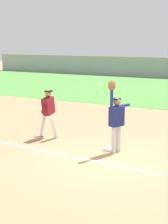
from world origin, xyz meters
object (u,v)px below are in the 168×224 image
first_base (111,149)px  parked_car_white (118,66)px  fielder (116,117)px  runner (48,110)px  baseball (100,84)px

first_base → parked_car_white: bearing=110.9°
fielder → runner: (-2.77, 0.50, -0.12)m
first_base → fielder: 1.11m
runner → parked_car_white: (-7.44, 25.81, -0.32)m
first_base → parked_car_white: parked_car_white is taller
fielder → parked_car_white: size_ratio=0.51×
first_base → baseball: baseball is taller
first_base → baseball: (-0.35, -0.09, 2.07)m
baseball → parked_car_white: (-9.64, 26.25, -1.43)m
fielder → parked_car_white: 28.22m
fielder → runner: bearing=14.2°
first_base → parked_car_white: (-9.99, 26.16, 0.63)m
parked_car_white → first_base: bearing=-65.4°
fielder → runner: size_ratio=1.33×
runner → first_base: bearing=-6.6°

